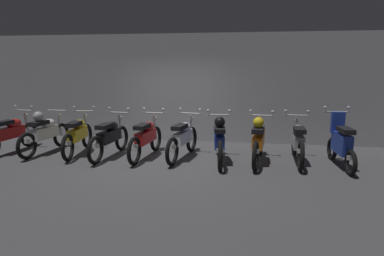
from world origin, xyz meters
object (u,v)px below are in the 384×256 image
(motorbike_slot_3, at_px, (110,137))
(motorbike_slot_4, at_px, (146,137))
(motorbike_slot_2, at_px, (78,134))
(motorbike_slot_6, at_px, (219,139))
(motorbike_slot_0, at_px, (11,133))
(motorbike_slot_1, at_px, (45,132))
(motorbike_slot_5, at_px, (183,138))
(motorbike_slot_8, at_px, (298,141))
(motorbike_slot_9, at_px, (341,143))
(motorbike_slot_7, at_px, (259,140))

(motorbike_slot_3, xyz_separation_m, motorbike_slot_4, (0.89, 0.09, 0.00))
(motorbike_slot_2, xyz_separation_m, motorbike_slot_6, (3.55, -0.14, 0.04))
(motorbike_slot_0, xyz_separation_m, motorbike_slot_4, (3.55, 0.09, 0.00))
(motorbike_slot_0, bearing_deg, motorbike_slot_1, 6.90)
(motorbike_slot_0, bearing_deg, motorbike_slot_5, 2.21)
(motorbike_slot_0, bearing_deg, motorbike_slot_6, -0.04)
(motorbike_slot_8, bearing_deg, motorbike_slot_9, -12.87)
(motorbike_slot_0, height_order, motorbike_slot_5, same)
(motorbike_slot_0, distance_m, motorbike_slot_7, 6.21)
(motorbike_slot_3, distance_m, motorbike_slot_9, 5.32)
(motorbike_slot_0, xyz_separation_m, motorbike_slot_8, (7.10, 0.24, 0.00))
(motorbike_slot_3, height_order, motorbike_slot_9, motorbike_slot_9)
(motorbike_slot_0, height_order, motorbike_slot_1, motorbike_slot_0)
(motorbike_slot_0, xyz_separation_m, motorbike_slot_2, (1.77, 0.14, 0.00))
(motorbike_slot_0, bearing_deg, motorbike_slot_9, 0.28)
(motorbike_slot_0, distance_m, motorbike_slot_5, 4.44)
(motorbike_slot_2, bearing_deg, motorbike_slot_3, -8.24)
(motorbike_slot_3, distance_m, motorbike_slot_7, 3.55)
(motorbike_slot_1, bearing_deg, motorbike_slot_7, -0.37)
(motorbike_slot_0, distance_m, motorbike_slot_1, 0.89)
(motorbike_slot_3, distance_m, motorbike_slot_8, 4.44)
(motorbike_slot_1, relative_size, motorbike_slot_5, 1.01)
(motorbike_slot_6, distance_m, motorbike_slot_7, 0.89)
(motorbike_slot_7, distance_m, motorbike_slot_9, 1.77)
(motorbike_slot_5, relative_size, motorbike_slot_7, 0.99)
(motorbike_slot_4, relative_size, motorbike_slot_6, 1.00)
(motorbike_slot_7, bearing_deg, motorbike_slot_9, -1.09)
(motorbike_slot_0, xyz_separation_m, motorbike_slot_9, (7.98, 0.04, 0.04))
(motorbike_slot_0, distance_m, motorbike_slot_6, 5.32)
(motorbike_slot_2, relative_size, motorbike_slot_5, 1.01)
(motorbike_slot_3, xyz_separation_m, motorbike_slot_7, (3.55, 0.07, 0.04))
(motorbike_slot_4, bearing_deg, motorbike_slot_8, 2.37)
(motorbike_slot_1, height_order, motorbike_slot_2, motorbike_slot_2)
(motorbike_slot_3, relative_size, motorbike_slot_9, 1.16)
(motorbike_slot_4, bearing_deg, motorbike_slot_7, -0.45)
(motorbike_slot_1, xyz_separation_m, motorbike_slot_2, (0.88, 0.03, -0.03))
(motorbike_slot_1, height_order, motorbike_slot_3, motorbike_slot_3)
(motorbike_slot_5, xyz_separation_m, motorbike_slot_8, (2.66, 0.07, 0.00))
(motorbike_slot_1, distance_m, motorbike_slot_7, 5.32)
(motorbike_slot_3, height_order, motorbike_slot_4, same)
(motorbike_slot_3, xyz_separation_m, motorbike_slot_5, (1.78, 0.17, 0.00))
(motorbike_slot_1, distance_m, motorbike_slot_3, 1.78)
(motorbike_slot_2, relative_size, motorbike_slot_3, 1.00)
(motorbike_slot_0, height_order, motorbike_slot_6, same)
(motorbike_slot_1, height_order, motorbike_slot_4, motorbike_slot_4)
(motorbike_slot_4, distance_m, motorbike_slot_6, 1.77)
(motorbike_slot_3, xyz_separation_m, motorbike_slot_9, (5.32, 0.03, 0.04))
(motorbike_slot_7, distance_m, motorbike_slot_8, 0.90)
(motorbike_slot_9, bearing_deg, motorbike_slot_0, -179.72)
(motorbike_slot_2, height_order, motorbike_slot_7, same)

